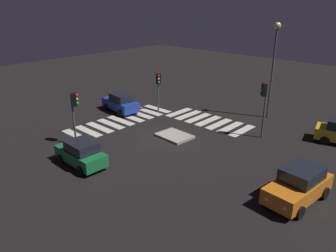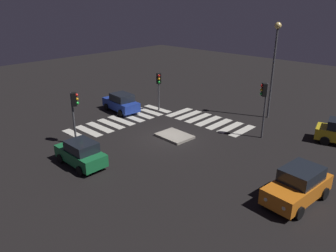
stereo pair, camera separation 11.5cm
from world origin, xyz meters
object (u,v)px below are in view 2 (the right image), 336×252
at_px(car_blue, 121,103).
at_px(street_lamp, 275,55).
at_px(car_green, 81,153).
at_px(traffic_light_south, 264,97).
at_px(traffic_light_north, 74,106).
at_px(traffic_light_east, 159,83).
at_px(traffic_island, 174,136).
at_px(car_orange, 298,185).

distance_m(car_blue, street_lamp, 14.50).
bearing_deg(street_lamp, car_green, 75.36).
relative_size(traffic_light_south, traffic_light_north, 1.09).
distance_m(car_blue, traffic_light_north, 8.24).
bearing_deg(street_lamp, traffic_light_south, 110.83).
bearing_deg(traffic_light_east, traffic_island, 4.58).
height_order(traffic_light_east, traffic_light_north, traffic_light_north).
height_order(traffic_light_east, street_lamp, street_lamp).
height_order(car_green, traffic_light_north, traffic_light_north).
distance_m(traffic_light_east, street_lamp, 10.55).
distance_m(car_blue, car_orange, 18.83).
relative_size(traffic_light_south, street_lamp, 0.52).
distance_m(traffic_island, car_orange, 10.82).
distance_m(traffic_island, street_lamp, 11.22).
relative_size(car_green, traffic_light_south, 0.90).
height_order(car_orange, traffic_light_north, traffic_light_north).
distance_m(car_blue, car_green, 11.01).
height_order(traffic_light_south, traffic_light_north, traffic_light_south).
height_order(car_green, traffic_light_south, traffic_light_south).
bearing_deg(traffic_island, street_lamp, -108.61).
xyz_separation_m(car_orange, traffic_light_north, (14.93, 3.95, 2.08)).
bearing_deg(traffic_island, car_green, 80.40).
bearing_deg(car_blue, traffic_light_north, 123.45).
relative_size(traffic_light_east, traffic_light_south, 0.85).
bearing_deg(traffic_light_south, car_green, 18.89).
bearing_deg(traffic_light_south, traffic_light_east, -39.92).
relative_size(car_green, street_lamp, 0.47).
height_order(car_blue, traffic_light_north, traffic_light_north).
bearing_deg(car_orange, traffic_island, -94.39).
relative_size(traffic_island, street_lamp, 0.33).
xyz_separation_m(traffic_island, traffic_light_north, (4.33, 5.92, 2.91)).
distance_m(traffic_island, traffic_light_south, 7.38).
distance_m(car_green, street_lamp, 18.05).
bearing_deg(traffic_light_south, traffic_island, -1.67).
bearing_deg(car_green, traffic_island, -98.78).
relative_size(car_orange, traffic_light_north, 1.12).
relative_size(car_blue, traffic_light_south, 0.98).
bearing_deg(car_blue, street_lamp, -137.54).
xyz_separation_m(car_blue, car_green, (-6.67, 8.76, -0.05)).
height_order(traffic_island, car_green, car_green).
height_order(car_blue, car_green, car_blue).
height_order(car_blue, car_orange, car_orange).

